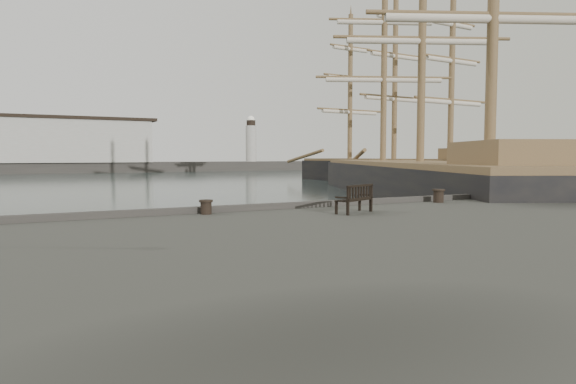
% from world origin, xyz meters
% --- Properties ---
extents(ground, '(400.00, 400.00, 0.00)m').
position_xyz_m(ground, '(0.00, 0.00, 0.00)').
color(ground, black).
rests_on(ground, ground).
extents(breakwater, '(140.00, 9.50, 12.20)m').
position_xyz_m(breakwater, '(-4.56, 92.00, 4.30)').
color(breakwater, '#383530').
rests_on(breakwater, ground).
extents(bench, '(1.45, 0.98, 0.79)m').
position_xyz_m(bench, '(0.46, -2.18, 1.81)').
color(bench, black).
rests_on(bench, quay).
extents(bollard_left, '(0.42, 0.42, 0.40)m').
position_xyz_m(bollard_left, '(-3.42, -0.52, 1.76)').
color(bollard_left, black).
rests_on(bollard_left, quay).
extents(bollard_right, '(0.51, 0.51, 0.47)m').
position_xyz_m(bollard_right, '(5.00, -0.78, 1.79)').
color(bollard_right, black).
rests_on(bollard_right, quay).
extents(tall_ship_main, '(24.67, 41.32, 31.19)m').
position_xyz_m(tall_ship_main, '(18.73, 15.46, 0.79)').
color(tall_ship_main, black).
rests_on(tall_ship_main, ground).
extents(tall_ship_far, '(8.30, 30.54, 25.89)m').
position_xyz_m(tall_ship_far, '(31.16, 33.81, 0.85)').
color(tall_ship_far, black).
rests_on(tall_ship_far, ground).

